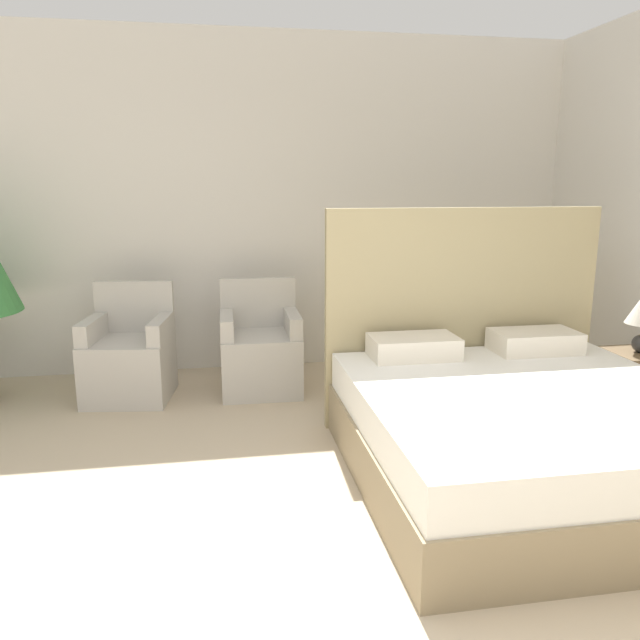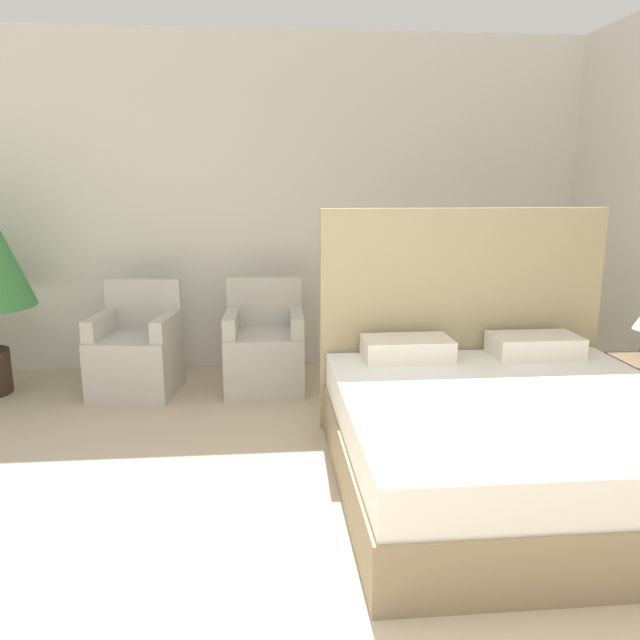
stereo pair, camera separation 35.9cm
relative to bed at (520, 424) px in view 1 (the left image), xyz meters
The scene contains 5 objects.
wall_back 3.03m from the bed, 117.59° to the left, with size 10.00×0.06×2.90m.
bed is the anchor object (origin of this frame).
armchair_near_window_left 2.93m from the bed, 143.21° to the left, with size 0.70×0.68×0.88m.
armchair_near_window_right 2.20m from the bed, 127.16° to the left, with size 0.63×0.62×0.88m.
nightstand 1.40m from the bed, 28.44° to the left, with size 0.41×0.40×0.50m.
Camera 1 is at (-0.38, -1.81, 1.65)m, focal length 35.00 mm.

